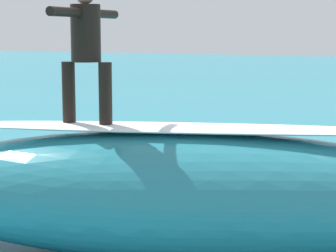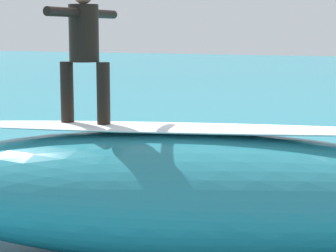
{
  "view_description": "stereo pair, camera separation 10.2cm",
  "coord_description": "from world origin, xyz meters",
  "views": [
    {
      "loc": [
        -2.39,
        8.77,
        2.64
      ],
      "look_at": [
        1.64,
        0.08,
        1.21
      ],
      "focal_mm": 68.32,
      "sensor_mm": 36.0,
      "label": 1
    },
    {
      "loc": [
        -2.48,
        8.73,
        2.64
      ],
      "look_at": [
        1.64,
        0.08,
        1.21
      ],
      "focal_mm": 68.32,
      "sensor_mm": 36.0,
      "label": 2
    }
  ],
  "objects": [
    {
      "name": "surfboard_riding",
      "position": [
        1.59,
        2.43,
        1.53
      ],
      "size": [
        1.98,
        0.65,
        0.07
      ],
      "primitive_type": "ellipsoid",
      "rotation": [
        0.0,
        0.0,
        0.06
      ],
      "color": "silver",
      "rests_on": "wave_crest"
    },
    {
      "name": "ground_plane",
      "position": [
        0.0,
        0.0,
        0.0
      ],
      "size": [
        120.0,
        120.0,
        0.0
      ],
      "primitive_type": "plane",
      "color": "teal"
    },
    {
      "name": "surfer_riding",
      "position": [
        1.59,
        2.43,
        2.5
      ],
      "size": [
        0.64,
        1.53,
        1.61
      ],
      "rotation": [
        0.0,
        0.0,
        0.06
      ],
      "color": "black",
      "rests_on": "surfboard_riding"
    },
    {
      "name": "wave_foam_lip",
      "position": [
        0.54,
        2.1,
        1.53
      ],
      "size": [
        5.82,
        2.45,
        0.08
      ],
      "primitive_type": "ellipsoid",
      "rotation": [
        0.0,
        0.0,
        0.3
      ],
      "color": "white",
      "rests_on": "wave_crest"
    },
    {
      "name": "surfer_paddling",
      "position": [
        1.73,
        -2.17,
        0.19
      ],
      "size": [
        0.77,
        1.49,
        0.28
      ],
      "rotation": [
        0.0,
        0.0,
        -1.96
      ],
      "color": "black",
      "rests_on": "surfboard_paddling"
    },
    {
      "name": "surfboard_paddling",
      "position": [
        1.69,
        -2.28,
        0.03
      ],
      "size": [
        1.36,
        2.38,
        0.07
      ],
      "primitive_type": "ellipsoid",
      "rotation": [
        0.0,
        0.0,
        -1.96
      ],
      "color": "yellow",
      "rests_on": "ground_plane"
    },
    {
      "name": "wave_crest",
      "position": [
        0.54,
        2.1,
        0.75
      ],
      "size": [
        7.21,
        4.06,
        1.49
      ],
      "primitive_type": "ellipsoid",
      "rotation": [
        0.0,
        0.0,
        0.3
      ],
      "color": "teal",
      "rests_on": "ground_plane"
    }
  ]
}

